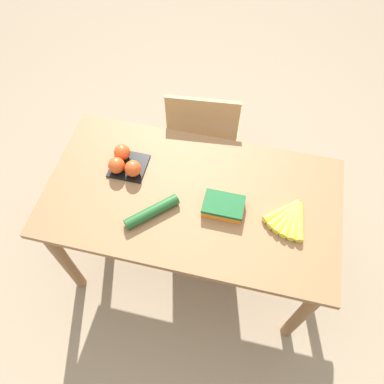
% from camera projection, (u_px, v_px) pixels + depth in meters
% --- Properties ---
extents(ground_plane, '(12.00, 12.00, 0.00)m').
position_uv_depth(ground_plane, '(192.00, 258.00, 2.36)').
color(ground_plane, gray).
extents(dining_table, '(1.36, 0.73, 0.76)m').
position_uv_depth(dining_table, '(192.00, 208.00, 1.81)').
color(dining_table, olive).
rests_on(dining_table, ground_plane).
extents(chair, '(0.46, 0.44, 0.90)m').
position_uv_depth(chair, '(204.00, 136.00, 2.27)').
color(chair, tan).
rests_on(chair, ground_plane).
extents(banana_bunch, '(0.19, 0.20, 0.03)m').
position_uv_depth(banana_bunch, '(290.00, 217.00, 1.64)').
color(banana_bunch, brown).
rests_on(banana_bunch, dining_table).
extents(tomato_pack, '(0.17, 0.17, 0.09)m').
position_uv_depth(tomato_pack, '(125.00, 163.00, 1.77)').
color(tomato_pack, black).
rests_on(tomato_pack, dining_table).
extents(carrot_bag, '(0.18, 0.12, 0.05)m').
position_uv_depth(carrot_bag, '(224.00, 206.00, 1.65)').
color(carrot_bag, orange).
rests_on(carrot_bag, dining_table).
extents(cucumber_near, '(0.22, 0.21, 0.05)m').
position_uv_depth(cucumber_near, '(152.00, 212.00, 1.64)').
color(cucumber_near, '#1E5123').
rests_on(cucumber_near, dining_table).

